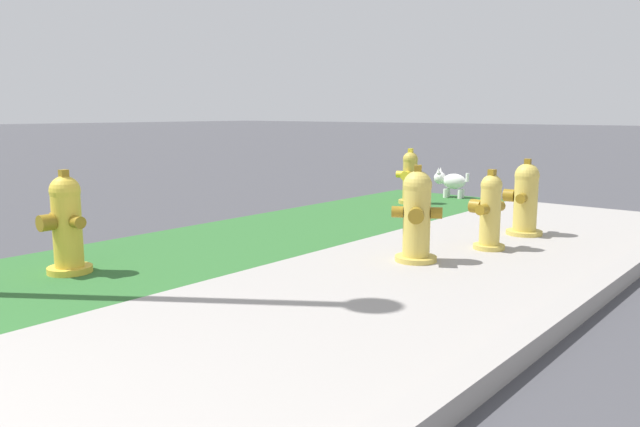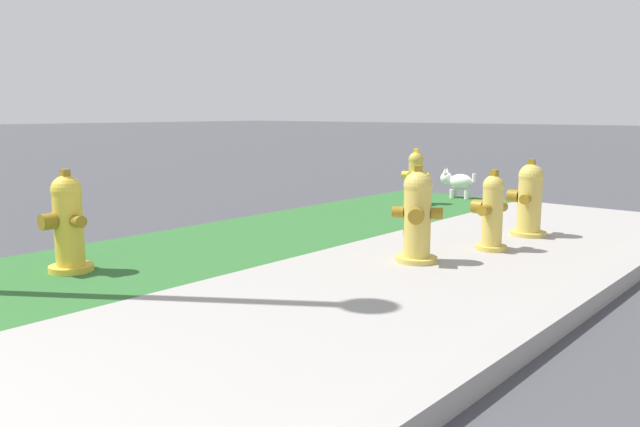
% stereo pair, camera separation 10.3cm
% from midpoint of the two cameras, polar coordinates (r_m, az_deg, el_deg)
% --- Properties ---
extents(fire_hydrant_mid_block, '(0.34, 0.37, 0.72)m').
position_cam_midpoint_polar(fire_hydrant_mid_block, '(8.14, 7.85, 3.29)').
color(fire_hydrant_mid_block, gold).
rests_on(fire_hydrant_mid_block, ground).
extents(fire_hydrant_by_grass_verge, '(0.38, 0.39, 0.77)m').
position_cam_midpoint_polar(fire_hydrant_by_grass_verge, '(4.94, 8.25, -0.24)').
color(fire_hydrant_by_grass_verge, gold).
rests_on(fire_hydrant_by_grass_verge, ground).
extents(fire_hydrant_at_driveway, '(0.37, 0.39, 0.77)m').
position_cam_midpoint_polar(fire_hydrant_at_driveway, '(4.94, -22.74, -0.90)').
color(fire_hydrant_at_driveway, gold).
rests_on(fire_hydrant_at_driveway, ground).
extents(fire_hydrant_far_end, '(0.41, 0.39, 0.74)m').
position_cam_midpoint_polar(fire_hydrant_far_end, '(6.27, 17.81, 1.26)').
color(fire_hydrant_far_end, gold).
rests_on(fire_hydrant_far_end, ground).
extents(fire_hydrant_near_corner, '(0.36, 0.32, 0.70)m').
position_cam_midpoint_polar(fire_hydrant_near_corner, '(5.52, 14.73, 0.15)').
color(fire_hydrant_near_corner, gold).
rests_on(fire_hydrant_near_corner, ground).
extents(small_white_dog, '(0.27, 0.50, 0.42)m').
position_cam_midpoint_polar(small_white_dog, '(8.83, 11.54, 2.91)').
color(small_white_dog, white).
rests_on(small_white_dog, ground).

